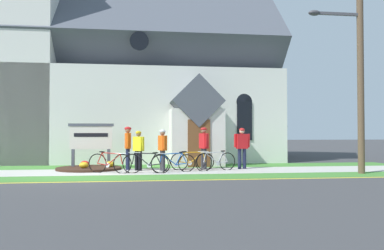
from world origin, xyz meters
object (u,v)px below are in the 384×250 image
church_sign (91,138)px  cyclist_in_white_jersey (204,144)px  bicycle_green (216,161)px  bicycle_orange (110,163)px  cyclist_in_red_jersey (242,145)px  roadside_conifer (256,85)px  cyclist_in_blue_jersey (128,144)px  bicycle_white (192,161)px  utility_pole (358,50)px  cyclist_in_yellow_jersey (138,148)px  cyclist_in_green_jersey (163,147)px  bicycle_yellow (174,163)px  bicycle_red (147,163)px

church_sign → cyclist_in_white_jersey: 4.78m
church_sign → bicycle_green: (5.07, -1.60, -0.89)m
bicycle_orange → cyclist_in_white_jersey: cyclist_in_white_jersey is taller
cyclist_in_red_jersey → roadside_conifer: bearing=69.5°
cyclist_in_blue_jersey → bicycle_white: bearing=-9.8°
utility_pole → church_sign: bearing=162.0°
utility_pole → bicycle_orange: bearing=172.2°
utility_pole → bicycle_white: bearing=161.5°
cyclist_in_red_jersey → roadside_conifer: size_ratio=0.23×
cyclist_in_yellow_jersey → roadside_conifer: 12.29m
cyclist_in_blue_jersey → utility_pole: bearing=-15.9°
bicycle_orange → cyclist_in_green_jersey: cyclist_in_green_jersey is taller
bicycle_green → cyclist_in_blue_jersey: cyclist_in_blue_jersey is taller
bicycle_orange → cyclist_in_green_jersey: bearing=17.9°
cyclist_in_white_jersey → cyclist_in_blue_jersey: bearing=179.1°
bicycle_yellow → utility_pole: utility_pole is taller
bicycle_green → cyclist_in_white_jersey: (-0.37, 0.71, 0.65)m
bicycle_orange → cyclist_in_green_jersey: 2.18m
cyclist_in_white_jersey → cyclist_in_yellow_jersey: 2.71m
cyclist_in_green_jersey → bicycle_green: bearing=-6.1°
bicycle_yellow → cyclist_in_green_jersey: (-0.40, 0.57, 0.59)m
cyclist_in_red_jersey → cyclist_in_white_jersey: (-1.59, 0.15, 0.02)m
cyclist_in_blue_jersey → utility_pole: (8.56, -2.44, 3.57)m
cyclist_in_white_jersey → roadside_conifer: size_ratio=0.23×
cyclist_in_red_jersey → roadside_conifer: 10.05m
bicycle_orange → cyclist_in_red_jersey: size_ratio=0.96×
bicycle_white → cyclist_in_blue_jersey: bearing=170.2°
cyclist_in_red_jersey → cyclist_in_green_jersey: 3.34m
church_sign → bicycle_white: 4.44m
bicycle_white → bicycle_yellow: bearing=-140.6°
cyclist_in_white_jersey → cyclist_in_yellow_jersey: (-2.69, -0.33, -0.11)m
church_sign → cyclist_in_white_jersey: bearing=-10.8°
bicycle_white → cyclist_in_yellow_jersey: 2.22m
cyclist_in_red_jersey → cyclist_in_white_jersey: cyclist_in_white_jersey is taller
cyclist_in_blue_jersey → bicycle_yellow: bearing=-31.7°
church_sign → bicycle_red: 3.36m
bicycle_green → cyclist_in_red_jersey: size_ratio=1.01×
bicycle_green → utility_pole: (5.06, -1.68, 4.24)m
bicycle_red → bicycle_green: bearing=13.5°
bicycle_white → cyclist_in_blue_jersey: cyclist_in_blue_jersey is taller
bicycle_white → utility_pole: size_ratio=0.21×
cyclist_in_blue_jersey → cyclist_in_white_jersey: 3.12m
church_sign → roadside_conifer: size_ratio=0.25×
cyclist_in_yellow_jersey → bicycle_orange: bearing=-142.6°
bicycle_orange → cyclist_in_yellow_jersey: size_ratio=1.04×
bicycle_green → cyclist_in_blue_jersey: bearing=167.8°
cyclist_in_blue_jersey → cyclist_in_green_jersey: bearing=-21.1°
church_sign → utility_pole: bearing=-18.0°
church_sign → cyclist_in_white_jersey: (4.69, -0.89, -0.24)m
bicycle_orange → cyclist_in_red_jersey: cyclist_in_red_jersey is taller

